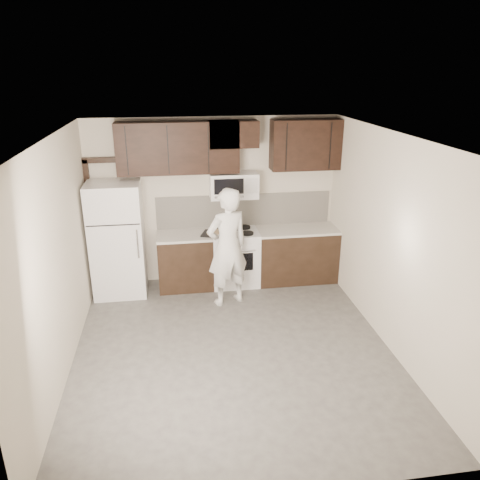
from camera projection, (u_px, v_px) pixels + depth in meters
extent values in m
plane|color=#494745|center=(233.00, 349.00, 6.05)|extent=(4.50, 4.50, 0.00)
plane|color=beige|center=(214.00, 201.00, 7.65)|extent=(4.00, 0.00, 4.00)
plane|color=white|center=(232.00, 137.00, 5.10)|extent=(4.50, 4.50, 0.00)
cube|color=black|center=(185.00, 262.00, 7.62)|extent=(0.87, 0.62, 0.87)
cube|color=black|center=(296.00, 255.00, 7.87)|extent=(1.32, 0.62, 0.87)
cube|color=beige|center=(184.00, 235.00, 7.46)|extent=(0.87, 0.64, 0.04)
cube|color=beige|center=(297.00, 230.00, 7.71)|extent=(1.32, 0.64, 0.04)
cube|color=white|center=(235.00, 258.00, 7.73)|extent=(0.76, 0.62, 0.89)
cube|color=white|center=(235.00, 232.00, 7.57)|extent=(0.76, 0.62, 0.02)
cube|color=black|center=(238.00, 262.00, 7.42)|extent=(0.50, 0.01, 0.30)
cylinder|color=silver|center=(238.00, 251.00, 7.32)|extent=(0.55, 0.02, 0.02)
cylinder|color=black|center=(225.00, 234.00, 7.39)|extent=(0.20, 0.20, 0.03)
cylinder|color=black|center=(247.00, 233.00, 7.44)|extent=(0.20, 0.20, 0.03)
cylinder|color=black|center=(223.00, 228.00, 7.67)|extent=(0.20, 0.20, 0.03)
cylinder|color=black|center=(244.00, 227.00, 7.72)|extent=(0.20, 0.20, 0.03)
cube|color=beige|center=(244.00, 210.00, 7.77)|extent=(2.90, 0.02, 0.54)
cube|color=black|center=(178.00, 148.00, 7.10)|extent=(1.85, 0.35, 0.78)
cube|color=black|center=(305.00, 145.00, 7.37)|extent=(1.10, 0.35, 0.78)
cube|color=black|center=(233.00, 134.00, 7.15)|extent=(0.76, 0.35, 0.40)
cube|color=white|center=(234.00, 185.00, 7.41)|extent=(0.76, 0.38, 0.40)
cube|color=black|center=(229.00, 187.00, 7.21)|extent=(0.46, 0.01, 0.24)
cube|color=silver|center=(252.00, 186.00, 7.26)|extent=(0.18, 0.01, 0.24)
cylinder|color=silver|center=(229.00, 197.00, 7.24)|extent=(0.46, 0.02, 0.02)
cube|color=white|center=(118.00, 239.00, 7.26)|extent=(0.80, 0.72, 1.80)
cube|color=black|center=(113.00, 225.00, 6.80)|extent=(0.77, 0.01, 0.02)
cylinder|color=silver|center=(138.00, 244.00, 6.93)|extent=(0.03, 0.03, 0.45)
cube|color=black|center=(92.00, 225.00, 7.45)|extent=(0.08, 0.08, 2.10)
cube|color=black|center=(99.00, 160.00, 7.12)|extent=(0.50, 0.08, 0.08)
cylinder|color=silver|center=(225.00, 231.00, 7.37)|extent=(0.19, 0.19, 0.14)
sphere|color=black|center=(225.00, 226.00, 7.34)|extent=(0.04, 0.04, 0.04)
cylinder|color=black|center=(234.00, 230.00, 7.36)|extent=(0.17, 0.06, 0.02)
cube|color=black|center=(216.00, 234.00, 7.43)|extent=(0.50, 0.44, 0.02)
cylinder|color=#CBB988|center=(216.00, 233.00, 7.42)|extent=(0.36, 0.36, 0.02)
imported|color=silver|center=(227.00, 247.00, 6.92)|extent=(0.78, 0.65, 1.81)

